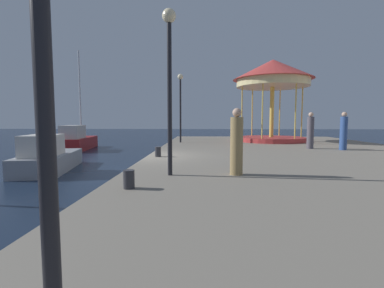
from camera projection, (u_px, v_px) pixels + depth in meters
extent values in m
plane|color=#162338|center=(148.00, 174.00, 11.58)|extent=(120.00, 120.00, 0.00)
cube|color=gray|center=(310.00, 166.00, 11.29)|extent=(13.39, 27.35, 0.80)
cube|color=maroon|center=(78.00, 143.00, 21.52)|extent=(2.48, 5.40, 0.92)
cube|color=beige|center=(73.00, 132.00, 20.37)|extent=(1.55, 2.44, 0.97)
cylinder|color=silver|center=(80.00, 94.00, 22.15)|extent=(0.12, 0.12, 6.91)
cylinder|color=silver|center=(76.00, 126.00, 21.20)|extent=(0.40, 2.33, 0.08)
cube|color=gray|center=(50.00, 162.00, 12.52)|extent=(2.64, 4.76, 0.76)
cube|color=beige|center=(42.00, 145.00, 11.64)|extent=(1.62, 2.19, 0.88)
cube|color=#4C6070|center=(50.00, 140.00, 12.60)|extent=(1.07, 0.31, 0.40)
cylinder|color=#B23333|center=(271.00, 139.00, 19.19)|extent=(4.61, 4.61, 0.30)
cylinder|color=gold|center=(272.00, 112.00, 19.03)|extent=(0.28, 0.28, 3.43)
cylinder|color=#F2E099|center=(273.00, 83.00, 18.86)|extent=(4.87, 4.87, 0.50)
cone|color=#C63D38|center=(273.00, 70.00, 18.78)|extent=(5.41, 5.41, 1.36)
cylinder|color=gold|center=(302.00, 112.00, 18.95)|extent=(0.08, 0.08, 3.43)
cylinder|color=gold|center=(280.00, 113.00, 20.76)|extent=(0.08, 0.08, 3.43)
cylinder|color=gold|center=(252.00, 113.00, 20.84)|extent=(0.08, 0.08, 3.43)
cylinder|color=gold|center=(242.00, 112.00, 19.10)|extent=(0.08, 0.08, 3.43)
cylinder|color=gold|center=(262.00, 111.00, 17.29)|extent=(0.08, 0.08, 3.43)
cylinder|color=gold|center=(296.00, 111.00, 17.21)|extent=(0.08, 0.08, 3.43)
cylinder|color=black|center=(43.00, 66.00, 1.78)|extent=(0.12, 0.12, 3.63)
cylinder|color=black|center=(170.00, 101.00, 7.20)|extent=(0.12, 0.12, 3.94)
sphere|color=#F9E5B2|center=(169.00, 16.00, 7.02)|extent=(0.36, 0.36, 0.36)
cylinder|color=black|center=(180.00, 111.00, 18.11)|extent=(0.12, 0.12, 4.11)
sphere|color=#F9E5B2|center=(180.00, 77.00, 17.92)|extent=(0.36, 0.36, 0.36)
cylinder|color=#2D2D33|center=(158.00, 152.00, 11.09)|extent=(0.24, 0.24, 0.40)
cylinder|color=#2D2D33|center=(129.00, 179.00, 5.91)|extent=(0.24, 0.24, 0.40)
cylinder|color=#2D4C8C|center=(344.00, 133.00, 13.54)|extent=(0.34, 0.34, 1.63)
sphere|color=tan|center=(344.00, 114.00, 13.46)|extent=(0.24, 0.24, 0.24)
cylinder|color=#937A4C|center=(237.00, 146.00, 7.37)|extent=(0.34, 0.34, 1.55)
sphere|color=tan|center=(237.00, 113.00, 7.29)|extent=(0.24, 0.24, 0.24)
cylinder|color=#514C56|center=(310.00, 133.00, 14.20)|extent=(0.34, 0.34, 1.64)
sphere|color=tan|center=(311.00, 115.00, 14.11)|extent=(0.24, 0.24, 0.24)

